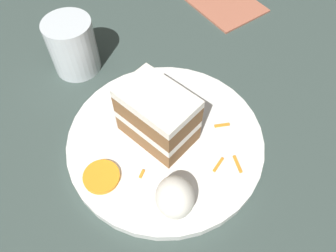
# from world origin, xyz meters

# --- Properties ---
(ground_plane) EXTENTS (6.00, 6.00, 0.00)m
(ground_plane) POSITION_xyz_m (0.00, 0.00, 0.00)
(ground_plane) COLOR #4C4742
(ground_plane) RESTS_ON ground
(dining_table) EXTENTS (1.22, 1.03, 0.04)m
(dining_table) POSITION_xyz_m (0.00, 0.00, 0.02)
(dining_table) COLOR #384742
(dining_table) RESTS_ON ground
(plate) EXTENTS (0.29, 0.29, 0.02)m
(plate) POSITION_xyz_m (-0.06, -0.03, 0.05)
(plate) COLOR white
(plate) RESTS_ON dining_table
(cake_slice) EXTENTS (0.12, 0.12, 0.09)m
(cake_slice) POSITION_xyz_m (-0.05, -0.02, 0.10)
(cake_slice) COLOR brown
(cake_slice) RESTS_ON plate
(cream_dollop) EXTENTS (0.05, 0.05, 0.05)m
(cream_dollop) POSITION_xyz_m (-0.16, -0.03, 0.08)
(cream_dollop) COLOR white
(cream_dollop) RESTS_ON plate
(orange_garnish) EXTENTS (0.05, 0.05, 0.01)m
(orange_garnish) POSITION_xyz_m (-0.11, 0.07, 0.06)
(orange_garnish) COLOR orange
(orange_garnish) RESTS_ON plate
(carrot_shreds_scatter) EXTENTS (0.19, 0.14, 0.00)m
(carrot_shreds_scatter) POSITION_xyz_m (-0.05, -0.07, 0.06)
(carrot_shreds_scatter) COLOR orange
(carrot_shreds_scatter) RESTS_ON plate
(drinking_glass) EXTENTS (0.08, 0.08, 0.09)m
(drinking_glass) POSITION_xyz_m (0.12, 0.11, 0.08)
(drinking_glass) COLOR silver
(drinking_glass) RESTS_ON dining_table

